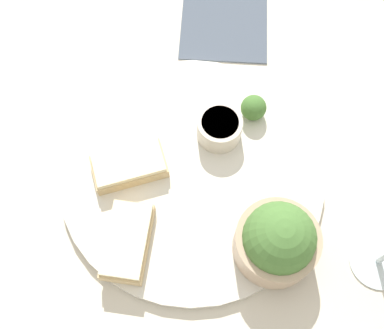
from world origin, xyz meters
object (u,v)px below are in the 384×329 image
Objects in this scene: napkin at (224,25)px; sauce_ramekin at (217,126)px; salad_bowl at (278,241)px; cheese_toast_near at (127,241)px; cheese_toast_far at (129,166)px.

sauce_ramekin is at bearing -150.58° from napkin.
cheese_toast_near is (-0.10, 0.15, -0.03)m from salad_bowl.
napkin is (0.27, 0.25, -0.05)m from salad_bowl.
napkin is at bearing 42.43° from salad_bowl.
napkin is at bearing 6.37° from cheese_toast_far.
cheese_toast_far is at bearing 36.13° from cheese_toast_near.
salad_bowl is 0.18m from sauce_ramekin.
cheese_toast_far is (-0.02, 0.21, -0.03)m from salad_bowl.
cheese_toast_far reaches higher than napkin.
cheese_toast_near is 1.05× the size of cheese_toast_far.
napkin is (0.37, 0.09, -0.02)m from cheese_toast_near.
sauce_ramekin is 0.13m from cheese_toast_far.
sauce_ramekin reaches higher than napkin.
cheese_toast_far is 0.29m from napkin.
cheese_toast_near reaches higher than napkin.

